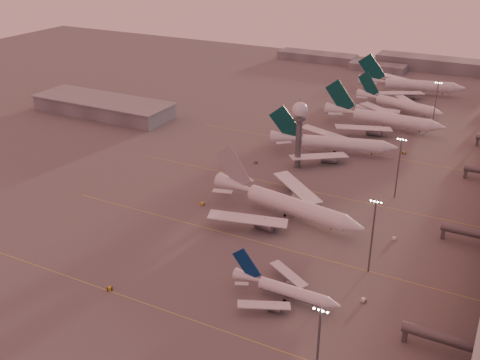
% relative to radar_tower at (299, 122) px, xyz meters
% --- Properties ---
extents(ground, '(700.00, 700.00, 0.00)m').
position_rel_radar_tower_xyz_m(ground, '(-5.00, -120.00, -20.95)').
color(ground, '#5F5C5C').
rests_on(ground, ground).
extents(taxiway_markings, '(180.00, 185.25, 0.02)m').
position_rel_radar_tower_xyz_m(taxiway_markings, '(25.00, -64.00, -20.94)').
color(taxiway_markings, gold).
rests_on(taxiway_markings, ground).
extents(hangar, '(82.00, 27.00, 8.50)m').
position_rel_radar_tower_xyz_m(hangar, '(-125.00, 20.00, -16.63)').
color(hangar, slate).
rests_on(hangar, ground).
extents(radar_tower, '(6.40, 6.40, 31.10)m').
position_rel_radar_tower_xyz_m(radar_tower, '(0.00, 0.00, 0.00)').
color(radar_tower, '#55575C').
rests_on(radar_tower, ground).
extents(mast_a, '(3.60, 0.56, 25.00)m').
position_rel_radar_tower_xyz_m(mast_a, '(53.00, -120.00, -7.21)').
color(mast_a, '#55575C').
rests_on(mast_a, ground).
extents(mast_b, '(3.60, 0.56, 25.00)m').
position_rel_radar_tower_xyz_m(mast_b, '(50.00, -65.00, -7.21)').
color(mast_b, '#55575C').
rests_on(mast_b, ground).
extents(mast_c, '(3.60, 0.56, 25.00)m').
position_rel_radar_tower_xyz_m(mast_c, '(45.00, -10.00, -7.21)').
color(mast_c, '#55575C').
rests_on(mast_c, ground).
extents(mast_d, '(3.60, 0.56, 25.00)m').
position_rel_radar_tower_xyz_m(mast_d, '(43.00, 80.00, -7.21)').
color(mast_d, '#55575C').
rests_on(mast_d, ground).
extents(distant_horizon, '(165.00, 37.50, 9.00)m').
position_rel_radar_tower_xyz_m(distant_horizon, '(-2.38, 205.14, -17.06)').
color(distant_horizon, slate).
rests_on(distant_horizon, ground).
extents(narrowbody_mid, '(33.45, 26.72, 13.07)m').
position_rel_radar_tower_xyz_m(narrowbody_mid, '(32.80, -89.90, -18.30)').
color(narrowbody_mid, silver).
rests_on(narrowbody_mid, ground).
extents(widebody_white, '(62.83, 49.93, 22.26)m').
position_rel_radar_tower_xyz_m(widebody_white, '(13.54, -44.53, -17.09)').
color(widebody_white, silver).
rests_on(widebody_white, ground).
extents(greentail_a, '(58.31, 46.52, 21.59)m').
position_rel_radar_tower_xyz_m(greentail_a, '(8.62, 22.34, -17.14)').
color(greentail_a, silver).
rests_on(greentail_a, ground).
extents(greentail_b, '(63.68, 51.42, 23.13)m').
position_rel_radar_tower_xyz_m(greentail_b, '(20.34, 67.18, -16.86)').
color(greentail_b, silver).
rests_on(greentail_b, ground).
extents(greentail_c, '(52.91, 42.08, 19.84)m').
position_rel_radar_tower_xyz_m(greentail_c, '(20.82, 99.26, -17.44)').
color(greentail_c, silver).
rests_on(greentail_c, ground).
extents(greentail_d, '(64.80, 51.87, 23.75)m').
position_rel_radar_tower_xyz_m(greentail_d, '(19.00, 139.71, -16.75)').
color(greentail_d, silver).
rests_on(greentail_d, ground).
extents(gsv_tug_mid, '(3.66, 3.92, 0.97)m').
position_rel_radar_tower_xyz_m(gsv_tug_mid, '(-14.60, -109.52, -20.45)').
color(gsv_tug_mid, gold).
rests_on(gsv_tug_mid, ground).
extents(gsv_truck_b, '(6.33, 3.12, 2.45)m').
position_rel_radar_tower_xyz_m(gsv_truck_b, '(53.50, -80.96, -19.70)').
color(gsv_truck_b, silver).
rests_on(gsv_truck_b, ground).
extents(gsv_truck_c, '(6.05, 3.17, 2.32)m').
position_rel_radar_tower_xyz_m(gsv_truck_c, '(-17.87, -50.43, -19.76)').
color(gsv_truck_c, gold).
rests_on(gsv_truck_c, ground).
extents(gsv_catering_b, '(5.72, 4.05, 4.30)m').
position_rel_radar_tower_xyz_m(gsv_catering_b, '(52.85, -42.74, -18.80)').
color(gsv_catering_b, silver).
rests_on(gsv_catering_b, ground).
extents(gsv_tug_far, '(2.74, 3.50, 0.88)m').
position_rel_radar_tower_xyz_m(gsv_tug_far, '(6.92, -23.06, -20.50)').
color(gsv_tug_far, silver).
rests_on(gsv_tug_far, ground).
extents(gsv_truck_d, '(3.55, 6.44, 2.46)m').
position_rel_radar_tower_xyz_m(gsv_truck_d, '(-17.95, -4.43, -19.69)').
color(gsv_truck_d, '#575A5C').
rests_on(gsv_truck_d, ground).
extents(gsv_tug_hangar, '(3.77, 2.75, 0.97)m').
position_rel_radar_tower_xyz_m(gsv_tug_hangar, '(38.19, 37.10, -20.45)').
color(gsv_tug_hangar, gold).
rests_on(gsv_tug_hangar, ground).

